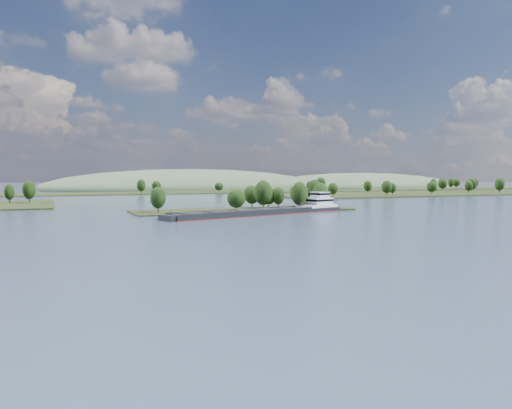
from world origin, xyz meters
name	(u,v)px	position (x,y,z in m)	size (l,w,h in m)	color
ground	(306,223)	(0.00, 120.00, 0.00)	(1800.00, 1800.00, 0.00)	#3B4B66
tree_island	(261,201)	(8.11, 178.61, 4.27)	(100.00, 31.21, 14.61)	black
right_bank	(448,192)	(231.78, 299.63, 0.90)	(320.00, 90.00, 15.09)	black
back_shoreline	(162,192)	(7.53, 399.88, 0.59)	(900.00, 60.00, 14.91)	black
hill_east	(361,188)	(260.00, 470.00, 0.00)	(260.00, 140.00, 36.00)	#42593D
hill_west	(191,189)	(60.00, 500.00, 0.00)	(320.00, 160.00, 44.00)	#42593D
cargo_barge	(271,210)	(3.66, 158.09, 1.48)	(86.22, 35.26, 11.77)	black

